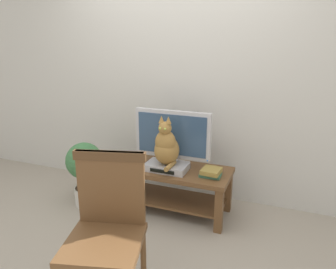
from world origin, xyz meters
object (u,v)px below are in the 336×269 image
Objects in this scene: tv at (172,137)px; potted_plant at (85,168)px; cat at (166,146)px; tv_stand at (170,181)px; media_box at (167,167)px; book_stack at (211,172)px; wooden_chair at (107,221)px.

tv reaches higher than potted_plant.
cat is 0.71× the size of potted_plant.
cat is (-0.01, -0.14, -0.05)m from tv.
tv_stand is at bearing 13.92° from potted_plant.
book_stack is (0.43, 0.02, 0.00)m from media_box.
potted_plant is at bearing -170.16° from media_box.
potted_plant is (-0.85, -0.15, -0.08)m from media_box.
wooden_chair reaches higher than tv_stand.
media_box reaches higher than tv_stand.
book_stack is at bearing 71.71° from wooden_chair.
potted_plant is at bearing -171.08° from cat.
tv is 0.97m from potted_plant.
potted_plant is (-1.28, -0.16, -0.09)m from book_stack.
tv_stand is at bearing 84.06° from media_box.
cat is (0.00, -0.01, 0.21)m from media_box.
cat is at bearing -85.75° from media_box.
media_box is 2.06× the size of book_stack.
tv is 0.77× the size of wooden_chair.
wooden_chair is (0.04, -1.21, 0.25)m from tv_stand.
wooden_chair is at bearing -87.97° from tv_stand.
potted_plant reaches higher than book_stack.
book_stack is at bearing 7.22° from potted_plant.
media_box is 0.59× the size of potted_plant.
tv_stand is 1.56× the size of tv.
tv is 0.52m from book_stack.
media_box is 1.15m from wooden_chair.
media_box is at bearing -92.96° from tv.
wooden_chair reaches higher than media_box.
tv is 1.13× the size of potted_plant.
wooden_chair is at bearing -87.54° from cat.
tv is 3.94× the size of book_stack.
media_box is 0.40× the size of wooden_chair.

